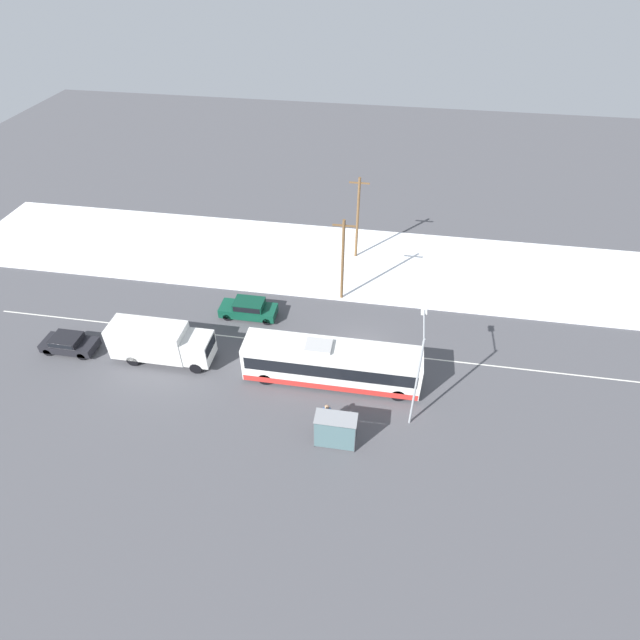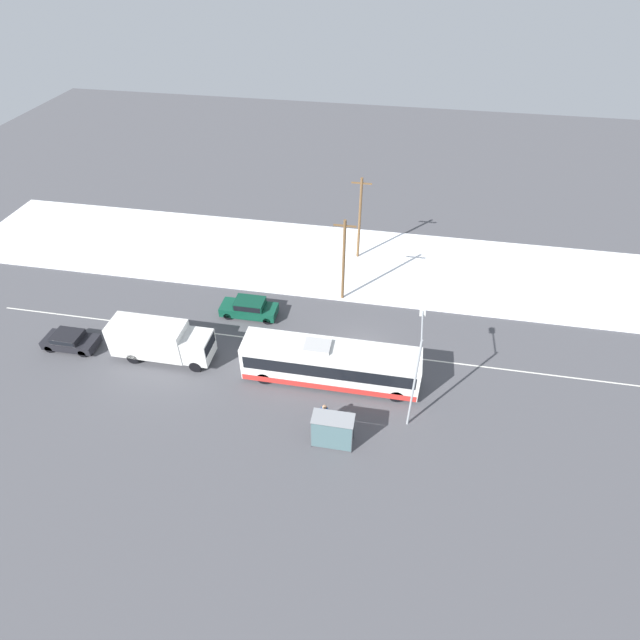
% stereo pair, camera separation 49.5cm
% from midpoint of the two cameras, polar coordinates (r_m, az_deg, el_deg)
% --- Properties ---
extents(ground_plane, '(120.00, 120.00, 0.00)m').
position_cam_midpoint_polar(ground_plane, '(38.13, 4.34, -3.57)').
color(ground_plane, '#4C4C51').
extents(snow_lot, '(80.00, 12.19, 0.12)m').
position_cam_midpoint_polar(snow_lot, '(47.55, 5.86, 6.44)').
color(snow_lot, white).
rests_on(snow_lot, ground_plane).
extents(lane_marking_center, '(60.00, 0.12, 0.00)m').
position_cam_midpoint_polar(lane_marking_center, '(38.13, 4.34, -3.56)').
color(lane_marking_center, silver).
rests_on(lane_marking_center, ground_plane).
extents(city_bus, '(12.32, 2.57, 3.26)m').
position_cam_midpoint_polar(city_bus, '(34.81, 0.92, -5.02)').
color(city_bus, white).
rests_on(city_bus, ground_plane).
extents(box_truck, '(7.46, 2.30, 3.00)m').
position_cam_midpoint_polar(box_truck, '(38.24, -18.22, -2.38)').
color(box_truck, silver).
rests_on(box_truck, ground_plane).
extents(sedan_car, '(4.61, 1.80, 1.56)m').
position_cam_midpoint_polar(sedan_car, '(41.07, -8.49, 1.35)').
color(sedan_car, '#0F4733').
rests_on(sedan_car, ground_plane).
extents(parked_car_near_truck, '(4.05, 1.80, 1.33)m').
position_cam_midpoint_polar(parked_car_near_truck, '(42.24, -27.09, -2.34)').
color(parked_car_near_truck, black).
rests_on(parked_car_near_truck, ground_plane).
extents(pedestrian_at_stop, '(0.66, 0.29, 1.84)m').
position_cam_midpoint_polar(pedestrian_at_stop, '(32.49, 0.33, -10.56)').
color(pedestrian_at_stop, '#23232D').
rests_on(pedestrian_at_stop, ground_plane).
extents(bus_shelter, '(2.59, 1.20, 2.40)m').
position_cam_midpoint_polar(bus_shelter, '(31.02, 1.27, -12.34)').
color(bus_shelter, gray).
rests_on(bus_shelter, ground_plane).
extents(streetlamp, '(0.36, 3.15, 7.41)m').
position_cam_midpoint_polar(streetlamp, '(30.84, 10.74, -5.02)').
color(streetlamp, '#9EA3A8').
rests_on(streetlamp, ground_plane).
extents(utility_pole_roadside, '(1.80, 0.24, 7.57)m').
position_cam_midpoint_polar(utility_pole_roadside, '(40.77, 2.27, 6.92)').
color(utility_pole_roadside, brown).
rests_on(utility_pole_roadside, ground_plane).
extents(utility_pole_snowlot, '(1.80, 0.24, 8.05)m').
position_cam_midpoint_polar(utility_pole_snowlot, '(46.36, 4.01, 11.60)').
color(utility_pole_snowlot, brown).
rests_on(utility_pole_snowlot, ground_plane).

